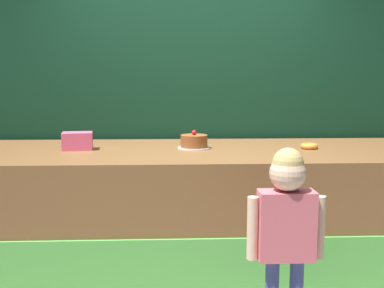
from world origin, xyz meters
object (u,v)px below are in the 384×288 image
at_px(pink_box, 77,141).
at_px(cake_center, 194,142).
at_px(child_figure, 286,219).
at_px(donut, 309,146).

bearing_deg(pink_box, cake_center, 1.66).
bearing_deg(cake_center, child_figure, -70.32).
bearing_deg(cake_center, pink_box, -178.34).
distance_m(child_figure, donut, 1.32).
xyz_separation_m(child_figure, cake_center, (-0.45, 1.26, 0.26)).
distance_m(pink_box, cake_center, 0.93).
distance_m(child_figure, cake_center, 1.36).
height_order(child_figure, donut, child_figure).
height_order(child_figure, cake_center, child_figure).
relative_size(child_figure, pink_box, 4.80).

